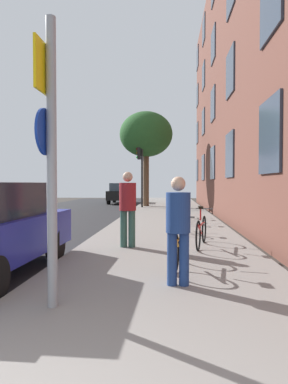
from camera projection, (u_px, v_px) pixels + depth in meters
The scene contains 15 objects.
ground_plane at pixel (95, 217), 15.97m from camera, with size 41.80×41.80×0.00m, color #332D28.
road_asphalt at pixel (52, 217), 16.13m from camera, with size 7.00×38.00×0.01m, color #232326.
sidewalk at pixel (168, 216), 15.69m from camera, with size 4.20×38.00×0.12m, color gray.
building_facade at pixel (226, 71), 14.82m from camera, with size 0.56×27.00×13.21m.
sign_post at pixel (50, 145), 3.99m from camera, with size 0.16×0.60×3.48m.
traffic_light at pixel (140, 165), 20.82m from camera, with size 0.43×0.24×3.84m.
tree_near at pixel (146, 135), 21.87m from camera, with size 3.47×3.47×6.20m.
bicycle_0 at pixel (180, 246), 5.95m from camera, with size 0.46×1.64×0.96m.
bicycle_1 at pixel (201, 231), 7.85m from camera, with size 0.54×1.74×0.97m.
bicycle_2 at pixel (178, 221), 10.13m from camera, with size 0.51×1.62×0.91m.
bicycle_3 at pixel (186, 214), 12.50m from camera, with size 0.42×1.68×0.90m.
bicycle_4 at pixel (182, 209), 14.47m from camera, with size 0.42×1.65×0.95m.
pedestrian_0 at pixel (178, 223), 4.85m from camera, with size 0.50×0.50×1.59m.
pedestrian_1 at pixel (128, 204), 7.78m from camera, with size 0.40×0.40×1.77m.
car_1 at pixel (122, 193), 26.58m from camera, with size 1.85×4.09×1.62m.
Camera 1 is at (1.19, -0.70, 1.62)m, focal length 31.16 mm.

